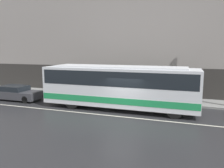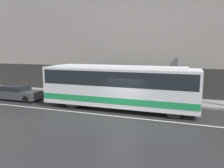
{
  "view_description": "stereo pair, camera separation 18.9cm",
  "coord_description": "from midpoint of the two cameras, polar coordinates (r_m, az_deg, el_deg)",
  "views": [
    {
      "loc": [
        3.85,
        -13.49,
        4.42
      ],
      "look_at": [
        -1.33,
        1.86,
        1.87
      ],
      "focal_mm": 35.0,
      "sensor_mm": 36.0,
      "label": 1
    },
    {
      "loc": [
        4.03,
        -13.43,
        4.42
      ],
      "look_at": [
        -1.33,
        1.86,
        1.87
      ],
      "focal_mm": 35.0,
      "sensor_mm": 36.0,
      "label": 2
    }
  ],
  "objects": [
    {
      "name": "ground_plane",
      "position": [
        14.71,
        2.9,
        -8.57
      ],
      "size": [
        60.0,
        60.0,
        0.0
      ],
      "primitive_type": "plane",
      "color": "#262628"
    },
    {
      "name": "sidewalk",
      "position": [
        19.77,
        7.36,
        -3.83
      ],
      "size": [
        60.0,
        2.83,
        0.16
      ],
      "color": "gray",
      "rests_on": "ground_plane"
    },
    {
      "name": "building_facade",
      "position": [
        20.88,
        8.62,
        13.41
      ],
      "size": [
        60.0,
        0.35,
        12.58
      ],
      "color": "gray",
      "rests_on": "ground_plane"
    },
    {
      "name": "lane_stripe",
      "position": [
        14.71,
        2.9,
        -8.55
      ],
      "size": [
        54.0,
        0.14,
        0.01
      ],
      "color": "beige",
      "rests_on": "ground_plane"
    },
    {
      "name": "transit_bus",
      "position": [
        16.25,
        2.06,
        -0.26
      ],
      "size": [
        11.48,
        2.58,
        3.24
      ],
      "color": "silver",
      "rests_on": "ground_plane"
    },
    {
      "name": "sedan_dark_behind",
      "position": [
        21.37,
        -23.51,
        -2.11
      ],
      "size": [
        4.72,
        1.8,
        1.26
      ],
      "color": "#38383D",
      "rests_on": "ground_plane"
    }
  ]
}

